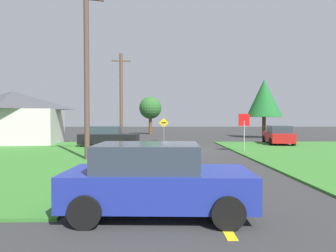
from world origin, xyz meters
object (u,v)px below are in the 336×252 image
object	(u,v)px
car_on_crossroad	(278,135)
pine_tree_center	(150,108)
direction_sign	(164,127)
parked_car_near_building	(108,137)
utility_pole_near	(87,70)
utility_pole_mid	(121,97)
barn	(13,118)
car_behind_on_main_road	(156,180)
oak_tree_left	(264,98)
stop_sign	(244,125)

from	to	relation	value
car_on_crossroad	pine_tree_center	distance (m)	20.21
car_on_crossroad	direction_sign	size ratio (longest dim) A/B	2.10
parked_car_near_building	utility_pole_near	world-z (taller)	utility_pole_near
utility_pole_near	direction_sign	world-z (taller)	utility_pole_near
car_on_crossroad	utility_pole_mid	xyz separation A→B (m)	(-13.73, 2.95, 3.46)
direction_sign	barn	distance (m)	13.24
car_on_crossroad	direction_sign	xyz separation A→B (m)	(-9.72, 2.95, 0.61)
direction_sign	car_behind_on_main_road	bearing A→B (deg)	-90.79
direction_sign	car_on_crossroad	bearing A→B (deg)	-16.88
utility_pole_near	barn	size ratio (longest dim) A/B	1.13
parked_car_near_building	oak_tree_left	bearing A→B (deg)	36.38
utility_pole_mid	direction_sign	size ratio (longest dim) A/B	3.65
stop_sign	oak_tree_left	size ratio (longest dim) A/B	0.37
parked_car_near_building	car_on_crossroad	bearing A→B (deg)	10.20
stop_sign	utility_pole_near	size ratio (longest dim) A/B	0.28
stop_sign	direction_sign	xyz separation A→B (m)	(-5.27, 8.21, -0.38)
parked_car_near_building	barn	world-z (taller)	barn
car_behind_on_main_road	stop_sign	bearing A→B (deg)	67.54
barn	car_on_crossroad	bearing A→B (deg)	-2.11
stop_sign	barn	distance (m)	19.31
car_on_crossroad	direction_sign	world-z (taller)	direction_sign
direction_sign	utility_pole_mid	bearing A→B (deg)	179.95
utility_pole_near	direction_sign	size ratio (longest dim) A/B	4.03
utility_pole_near	parked_car_near_building	bearing A→B (deg)	92.35
car_on_crossroad	utility_pole_mid	distance (m)	14.46
utility_pole_near	utility_pole_mid	xyz separation A→B (m)	(0.07, 11.88, -0.46)
car_behind_on_main_road	utility_pole_near	xyz separation A→B (m)	(-3.80, 8.45, 3.93)
car_on_crossroad	barn	world-z (taller)	barn
car_behind_on_main_road	pine_tree_center	world-z (taller)	pine_tree_center
barn	pine_tree_center	bearing A→B (deg)	54.13
utility_pole_mid	barn	bearing A→B (deg)	-166.81
car_on_crossroad	utility_pole_mid	size ratio (longest dim) A/B	0.58
direction_sign	oak_tree_left	world-z (taller)	oak_tree_left
utility_pole_mid	barn	distance (m)	9.48
direction_sign	oak_tree_left	xyz separation A→B (m)	(11.67, 5.81, 3.19)
car_behind_on_main_road	utility_pole_near	bearing A→B (deg)	116.38
parked_car_near_building	pine_tree_center	distance (m)	18.46
barn	utility_pole_mid	bearing A→B (deg)	13.19
utility_pole_mid	pine_tree_center	bearing A→B (deg)	80.80
oak_tree_left	barn	distance (m)	26.05
stop_sign	direction_sign	distance (m)	9.76
car_behind_on_main_road	utility_pole_mid	distance (m)	20.95
car_on_crossroad	oak_tree_left	bearing A→B (deg)	-2.38
pine_tree_center	direction_sign	bearing A→B (deg)	-82.14
utility_pole_near	car_on_crossroad	bearing A→B (deg)	32.90
utility_pole_near	pine_tree_center	world-z (taller)	utility_pole_near
pine_tree_center	barn	world-z (taller)	pine_tree_center
stop_sign	pine_tree_center	bearing A→B (deg)	-85.43
parked_car_near_building	barn	xyz separation A→B (m)	(-8.66, 2.57, 1.48)
pine_tree_center	barn	xyz separation A→B (m)	(-11.19, -15.48, -1.45)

